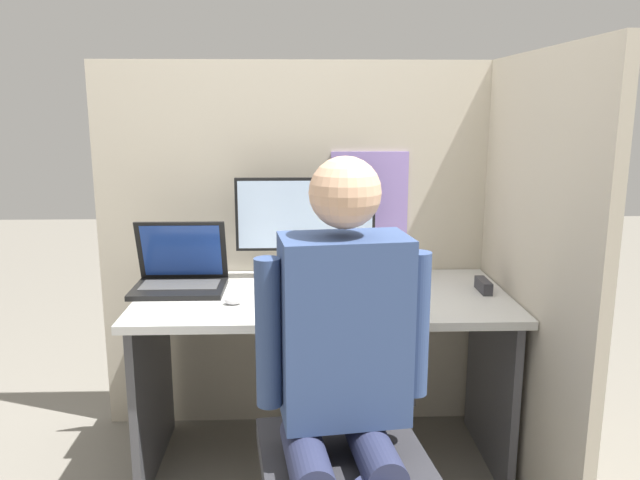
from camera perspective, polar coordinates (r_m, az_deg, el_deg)
The scene contains 11 objects.
cubicle_panel_back at distance 2.75m, azimuth 0.04°, elevation -0.79°, with size 1.92×0.05×1.61m.
cubicle_panel_right at distance 2.46m, azimuth 17.76°, elevation -2.96°, with size 0.04×1.33×1.61m.
desk at distance 2.47m, azimuth 0.30°, elevation -8.82°, with size 1.42×0.69×0.71m.
paper_box at distance 2.62m, azimuth -1.31°, elevation -2.99°, with size 0.33×0.22×0.05m.
monitor at distance 2.57m, azimuth -1.34°, elevation 1.86°, with size 0.57×0.21×0.37m.
laptop at distance 2.52m, azimuth -12.67°, elevation -3.27°, with size 0.35×0.26×0.27m.
mouse at distance 2.30m, azimuth -7.95°, elevation -5.47°, with size 0.06×0.04×0.03m.
stapler at distance 2.52m, azimuth 14.72°, elevation -4.05°, with size 0.04×0.13×0.05m.
carrot_toy at distance 2.27m, azimuth 7.45°, elevation -5.61°, with size 0.04×0.12×0.04m.
office_chair at distance 1.93m, azimuth 2.32°, elevation -16.20°, with size 0.54×0.57×0.98m.
person at distance 1.69m, azimuth 2.07°, elevation -11.25°, with size 0.48×0.44×1.30m.
Camera 1 is at (-0.09, -1.96, 1.42)m, focal length 35.00 mm.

